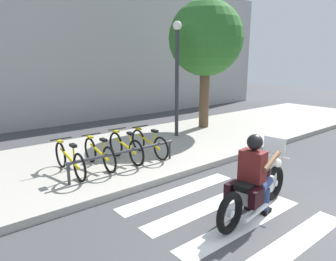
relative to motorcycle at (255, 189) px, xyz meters
The scene contains 16 objects.
ground_plane 1.07m from the motorcycle, 69.56° to the right, with size 48.00×48.00×0.00m, color #424244.
sidewalk 4.26m from the motorcycle, 85.46° to the left, with size 24.00×4.40×0.15m, color #A8A399.
crosswalk_stripe_2 1.10m from the motorcycle, 115.38° to the right, with size 2.80×0.40×0.01m, color white.
crosswalk_stripe_3 0.64m from the motorcycle, 166.65° to the right, with size 2.80×0.40×0.01m, color white.
crosswalk_stripe_4 0.94m from the motorcycle, 121.48° to the left, with size 2.80×0.40×0.01m, color white.
crosswalk_stripe_5 1.63m from the motorcycle, 105.93° to the left, with size 2.80×0.40×0.01m, color white.
motorcycle is the anchor object (origin of this frame).
rider 0.38m from the motorcycle, behind, with size 0.68×0.60×1.45m.
bicycle_0 3.95m from the motorcycle, 118.35° to the left, with size 0.48×1.71×0.75m.
bicycle_1 3.66m from the motorcycle, 108.47° to the left, with size 0.48×1.60×0.74m.
bicycle_2 3.50m from the motorcycle, 97.31° to the left, with size 0.48×1.63×0.78m.
bicycle_3 3.49m from the motorcycle, 85.58° to the left, with size 0.48×1.65×0.74m.
bike_rack 3.03m from the motorcycle, 105.38° to the left, with size 2.75×0.07×0.48m.
street_lamp 5.47m from the motorcycle, 64.24° to the left, with size 0.28×0.28×3.78m.
tree_near_rack 6.99m from the motorcycle, 52.06° to the left, with size 2.65×2.65×4.67m.
building_backdrop 10.26m from the motorcycle, 88.06° to the left, with size 24.00×1.20×6.05m, color #9E9E9E.
Camera 1 is at (-4.60, -1.92, 2.64)m, focal length 32.80 mm.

